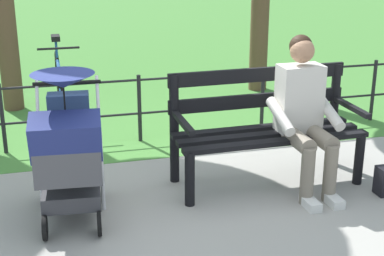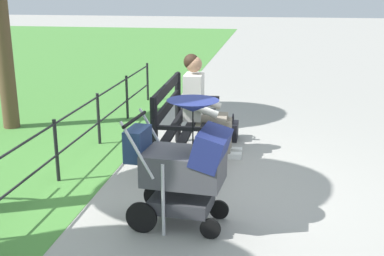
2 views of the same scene
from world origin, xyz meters
TOP-DOWN VIEW (x-y plane):
  - ground_plane at (0.00, 0.00)m, footprint 60.00×60.00m
  - grass_lawn at (0.00, -8.80)m, footprint 40.00×16.00m
  - park_bench at (-0.87, -0.12)m, footprint 1.61×0.63m
  - person_on_bench at (-1.13, 0.11)m, footprint 0.54×0.74m
  - stroller at (0.78, 0.22)m, footprint 0.57×0.92m
  - park_fence at (-0.28, -1.32)m, footprint 8.00×0.04m
  - bicycle at (0.74, -2.43)m, footprint 0.44×1.66m

SIDE VIEW (x-z plane):
  - ground_plane at x=0.00m, z-range 0.00..0.00m
  - grass_lawn at x=0.00m, z-range 0.00..0.01m
  - bicycle at x=0.74m, z-range -0.08..0.81m
  - park_fence at x=-0.28m, z-range 0.07..0.77m
  - park_bench at x=-0.87m, z-range 0.05..1.01m
  - stroller at x=0.78m, z-range 0.02..1.17m
  - person_on_bench at x=-1.13m, z-range 0.04..1.31m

